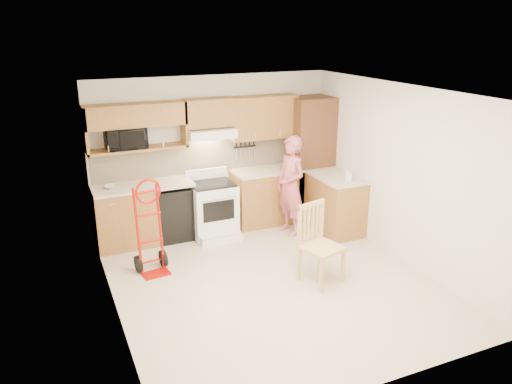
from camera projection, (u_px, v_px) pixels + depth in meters
floor at (271, 281)px, 6.70m from camera, size 4.00×4.50×0.02m
ceiling at (273, 91)px, 5.90m from camera, size 4.00×4.50×0.02m
wall_back at (213, 152)px, 8.26m from camera, size 4.00×0.02×2.50m
wall_front at (384, 269)px, 4.34m from camera, size 4.00×0.02×2.50m
wall_left at (108, 216)px, 5.53m from camera, size 0.02×4.50×2.50m
wall_right at (401, 174)px, 7.06m from camera, size 0.02×4.50×2.50m
backsplash at (214, 155)px, 8.25m from camera, size 3.92×0.03×0.55m
lower_cab_left at (125, 218)px, 7.66m from camera, size 0.90×0.60×0.90m
dishwasher at (173, 212)px, 7.95m from camera, size 0.60×0.60×0.85m
lower_cab_right at (266, 197)px, 8.56m from camera, size 1.14×0.60×0.90m
countertop_left at (143, 186)px, 7.62m from camera, size 1.50×0.63×0.04m
countertop_right at (267, 170)px, 8.41m from camera, size 1.14×0.63×0.04m
cab_return_right at (335, 205)px, 8.20m from camera, size 0.60×1.00×0.90m
countertop_return at (337, 177)px, 8.05m from camera, size 0.63×1.00×0.04m
pantry_tall at (309, 158)px, 8.68m from camera, size 0.70×0.60×2.10m
upper_cab_left at (135, 115)px, 7.40m from camera, size 1.50×0.33×0.34m
upper_shelf_mw at (138, 149)px, 7.56m from camera, size 1.50×0.33×0.04m
upper_cab_center at (208, 113)px, 7.84m from camera, size 0.76×0.33×0.44m
upper_cab_right at (263, 117)px, 8.25m from camera, size 1.14×0.33×0.70m
range_hood at (210, 133)px, 7.88m from camera, size 0.76×0.46×0.14m
knife_strip at (245, 150)px, 8.42m from camera, size 0.40×0.05×0.29m
microwave at (125, 138)px, 7.44m from camera, size 0.60×0.43×0.32m
range at (214, 205)px, 7.96m from camera, size 0.70×0.92×1.04m
person at (291, 186)px, 7.98m from camera, size 0.47×0.64×1.61m
hand_truck at (151, 231)px, 6.75m from camera, size 0.52×0.49×1.21m
dining_chair at (322, 245)px, 6.53m from camera, size 0.60×0.63×1.06m
soap_bottle at (348, 175)px, 7.74m from camera, size 0.11×0.11×0.21m
bowl at (112, 187)px, 7.43m from camera, size 0.26×0.26×0.05m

